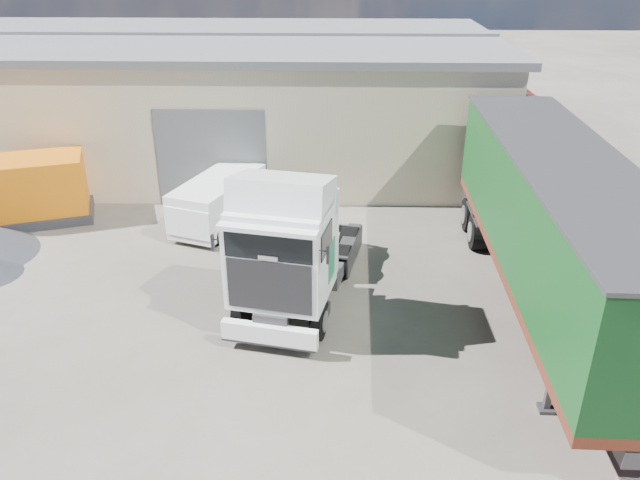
{
  "coord_description": "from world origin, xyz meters",
  "views": [
    {
      "loc": [
        2.53,
        -11.56,
        9.02
      ],
      "look_at": [
        2.12,
        3.0,
        1.96
      ],
      "focal_mm": 35.0,
      "sensor_mm": 36.0,
      "label": 1
    }
  ],
  "objects_px": {
    "orange_skip": "(35,193)",
    "box_trailer": "(556,219)",
    "panel_van": "(216,203)",
    "tractor_unit": "(291,252)"
  },
  "relations": [
    {
      "from": "box_trailer",
      "to": "orange_skip",
      "type": "distance_m",
      "value": 17.08
    },
    {
      "from": "panel_van",
      "to": "tractor_unit",
      "type": "bearing_deg",
      "value": -41.4
    },
    {
      "from": "tractor_unit",
      "to": "orange_skip",
      "type": "relative_size",
      "value": 1.56
    },
    {
      "from": "tractor_unit",
      "to": "panel_van",
      "type": "bearing_deg",
      "value": 130.55
    },
    {
      "from": "orange_skip",
      "to": "tractor_unit",
      "type": "bearing_deg",
      "value": -50.76
    },
    {
      "from": "box_trailer",
      "to": "panel_van",
      "type": "relative_size",
      "value": 2.95
    },
    {
      "from": "orange_skip",
      "to": "box_trailer",
      "type": "bearing_deg",
      "value": -37.88
    },
    {
      "from": "tractor_unit",
      "to": "panel_van",
      "type": "height_order",
      "value": "tractor_unit"
    },
    {
      "from": "box_trailer",
      "to": "panel_van",
      "type": "height_order",
      "value": "box_trailer"
    },
    {
      "from": "box_trailer",
      "to": "orange_skip",
      "type": "relative_size",
      "value": 3.13
    }
  ]
}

